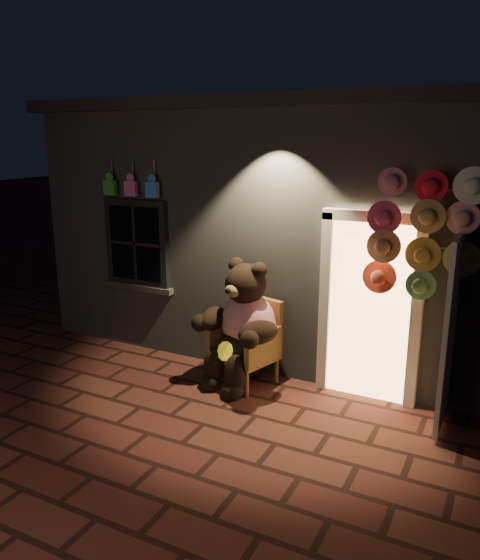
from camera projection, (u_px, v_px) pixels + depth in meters
The scene contains 5 objects.
ground at pixel (203, 424), 5.81m from camera, with size 60.00×60.00×0.00m, color #4D261D.
shop_building at pixel (328, 215), 8.80m from camera, with size 7.30×5.95×3.51m.
wicker_armchair at pixel (249, 341), 6.75m from camera, with size 0.86×0.82×1.05m.
teddy_bear at pixel (243, 326), 6.58m from camera, with size 1.12×1.01×1.60m.
hat_rack at pixel (441, 232), 5.48m from camera, with size 1.70×0.22×2.67m.
Camera 1 is at (2.73, -4.47, 2.97)m, focal length 35.00 mm.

